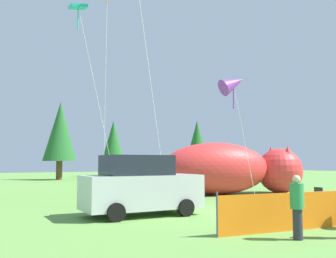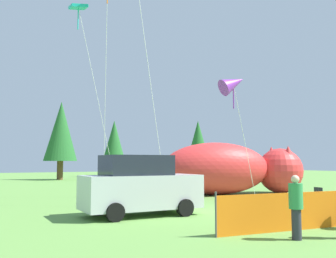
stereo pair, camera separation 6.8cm
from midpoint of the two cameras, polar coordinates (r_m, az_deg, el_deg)
name	(u,v)px [view 2 (the right image)]	position (r m, az deg, el deg)	size (l,w,h in m)	color
ground_plane	(256,213)	(14.91, 13.32, -12.34)	(120.00, 120.00, 0.00)	#609342
parked_car	(140,186)	(13.71, -4.16, -8.67)	(4.30, 2.16, 2.17)	#B7BCC1
folding_chair	(321,196)	(16.67, 22.39, -9.42)	(0.54, 0.54, 0.90)	black
inflatable_cat	(231,170)	(22.74, 9.70, -6.25)	(9.04, 4.86, 3.07)	red
safety_fence	(315,210)	(11.97, 21.64, -11.40)	(6.66, 0.86, 1.16)	orange
spectator_in_grey_shirt	(296,204)	(10.07, 19.10, -10.79)	(0.35, 0.35, 1.60)	#2D2D38
kite_purple_delta	(233,84)	(19.57, 10.03, 6.81)	(2.35, 1.16, 6.61)	silver
kite_teal_diamond	(79,11)	(22.42, -13.29, 17.05)	(2.76, 1.10, 10.78)	silver
horizon_tree_east	(198,141)	(55.54, 4.64, -1.90)	(3.37, 3.37, 8.04)	brown
horizon_tree_west	(61,132)	(42.25, -15.96, -0.37)	(3.56, 3.56, 8.49)	brown
horizon_tree_mid	(111,150)	(51.37, -8.65, -3.21)	(2.39, 2.39, 5.70)	brown
horizon_tree_northeast	(114,142)	(48.37, -8.18, -2.00)	(3.02, 3.02, 7.22)	brown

